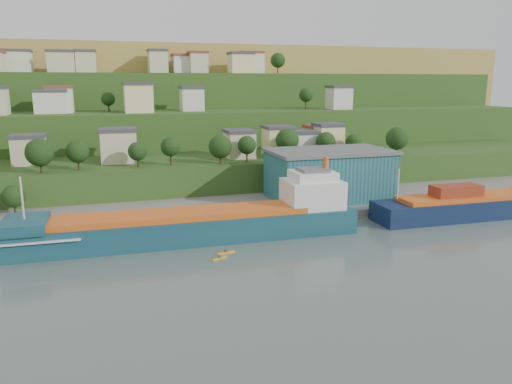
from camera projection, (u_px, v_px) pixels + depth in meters
name	position (u px, v px, depth m)	size (l,w,h in m)	color
ground	(204.00, 256.00, 93.08)	(500.00, 500.00, 0.00)	#4D5D57
quay	(260.00, 211.00, 125.00)	(220.00, 26.00, 4.00)	slate
hillside	(137.00, 146.00, 250.32)	(360.00, 211.25, 96.00)	#284719
cargo_ship_near	(202.00, 225.00, 102.61)	(69.95, 12.40, 17.93)	#123846
cargo_ship_far	(496.00, 204.00, 121.57)	(59.45, 11.47, 16.08)	#0D153B
warehouse	(329.00, 174.00, 128.98)	(31.05, 19.08, 12.80)	#1D4B57
kayak_orange	(226.00, 252.00, 94.44)	(3.61, 1.27, 0.89)	orange
kayak_yellow	(220.00, 258.00, 91.49)	(3.16, 1.86, 0.80)	gold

